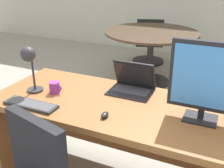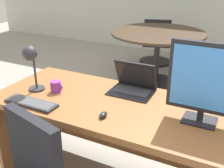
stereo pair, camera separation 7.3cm
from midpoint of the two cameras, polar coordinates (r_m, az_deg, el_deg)
The scene contains 10 objects.
ground at distance 3.53m, azimuth 9.29°, elevation -4.31°, with size 12.00×12.00×0.00m, color gray.
desk at distance 2.07m, azimuth -0.94°, elevation -8.14°, with size 1.68×0.75×0.74m.
monitor at distance 1.68m, azimuth 17.60°, elevation 0.92°, with size 0.42×0.16×0.49m.
laptop at distance 2.08m, azimuth 3.28°, elevation 0.45°, with size 0.32×0.25×0.23m.
keyboard at distance 1.96m, azimuth -17.42°, elevation -4.08°, with size 0.38×0.12×0.02m.
mouse at distance 1.74m, azimuth -2.70°, elevation -6.41°, with size 0.04×0.07×0.03m.
desk_lamp at distance 2.08m, azimuth -17.65°, elevation 4.72°, with size 0.12×0.14×0.35m.
coffee_mug at distance 2.10m, azimuth -12.68°, elevation -0.71°, with size 0.10×0.08×0.08m.
meeting_table at distance 3.99m, azimuth 7.53°, elevation 8.11°, with size 1.31×1.31×0.77m.
meeting_chair_near at distance 4.92m, azimuth 7.21°, elevation 7.88°, with size 0.58×0.60×0.80m.
Camera 1 is at (0.73, -1.56, 1.62)m, focal length 44.37 mm.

